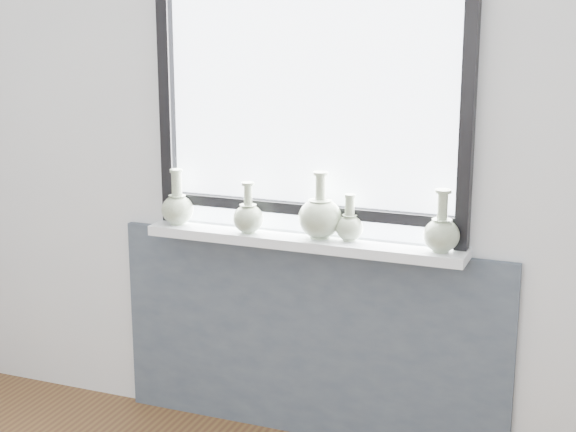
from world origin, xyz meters
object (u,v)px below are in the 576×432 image
at_px(vase_a, 177,207).
at_px(vase_b, 248,217).
at_px(windowsill, 303,241).
at_px(vase_d, 349,225).
at_px(vase_c, 320,216).
at_px(vase_e, 441,232).

height_order(vase_a, vase_b, vase_a).
bearing_deg(windowsill, vase_d, 2.39).
bearing_deg(vase_c, vase_d, 2.14).
height_order(windowsill, vase_a, vase_a).
distance_m(windowsill, vase_e, 0.57).
relative_size(windowsill, vase_b, 6.32).
xyz_separation_m(vase_a, vase_b, (0.33, -0.02, -0.01)).
bearing_deg(vase_d, vase_e, -3.51).
distance_m(vase_a, vase_b, 0.33).
xyz_separation_m(vase_d, vase_e, (0.37, -0.02, 0.01)).
bearing_deg(vase_b, vase_c, 6.16).
xyz_separation_m(vase_c, vase_d, (0.12, 0.00, -0.03)).
bearing_deg(vase_a, vase_d, 1.45).
relative_size(vase_b, vase_d, 1.12).
distance_m(vase_c, vase_e, 0.49).
bearing_deg(vase_c, vase_b, -173.84).
bearing_deg(vase_d, vase_a, -178.55).
relative_size(vase_a, vase_e, 0.98).
xyz_separation_m(vase_b, vase_e, (0.79, 0.01, 0.01)).
bearing_deg(vase_b, windowsill, 7.22).
height_order(vase_a, vase_c, vase_c).
xyz_separation_m(windowsill, vase_a, (-0.56, -0.01, 0.09)).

